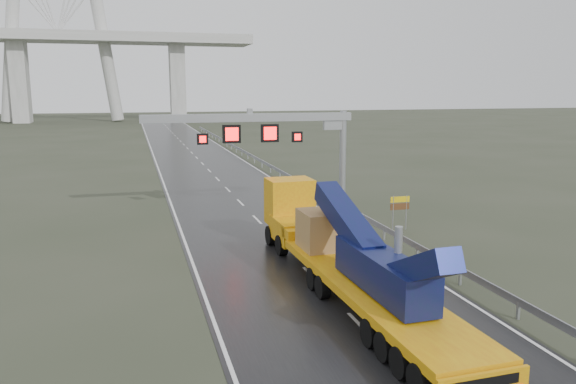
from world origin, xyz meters
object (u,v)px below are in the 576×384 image
object	(u,v)px
heavy_haul_truck	(333,244)
sign_gantry	(279,134)
striped_barrier	(351,213)
exit_sign_pair	(400,206)

from	to	relation	value
heavy_haul_truck	sign_gantry	bearing A→B (deg)	83.46
heavy_haul_truck	striped_barrier	bearing A→B (deg)	62.91
exit_sign_pair	sign_gantry	bearing A→B (deg)	130.97
sign_gantry	striped_barrier	xyz separation A→B (m)	(3.90, -3.99, -5.09)
heavy_haul_truck	exit_sign_pair	size ratio (longest dim) A/B	8.82
striped_barrier	heavy_haul_truck	bearing A→B (deg)	-98.17
sign_gantry	exit_sign_pair	xyz separation A→B (m)	(5.95, -7.03, -4.09)
heavy_haul_truck	exit_sign_pair	distance (m)	10.71
sign_gantry	exit_sign_pair	size ratio (longest dim) A/B	6.83
heavy_haul_truck	exit_sign_pair	xyz separation A→B (m)	(7.29, 7.84, -0.22)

